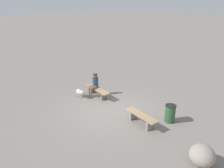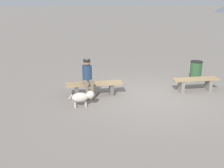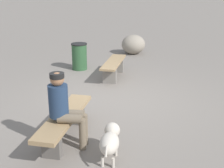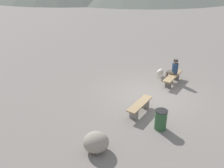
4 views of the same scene
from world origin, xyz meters
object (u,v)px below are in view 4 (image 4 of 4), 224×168
(bench_right, at_px, (173,77))
(seated_person, at_px, (173,69))
(dog, at_px, (160,72))
(bench_left, at_px, (140,106))
(trash_bin, at_px, (161,120))
(boulder, at_px, (96,142))

(bench_right, height_order, seated_person, seated_person)
(bench_right, bearing_deg, dog, 63.95)
(bench_left, xyz_separation_m, trash_bin, (-0.55, -1.17, 0.07))
(seated_person, bearing_deg, bench_left, 172.98)
(bench_left, distance_m, dog, 4.05)
(bench_left, bearing_deg, bench_right, -1.50)
(seated_person, bearing_deg, bench_right, -164.58)
(bench_right, height_order, trash_bin, trash_bin)
(boulder, bearing_deg, bench_right, -0.67)
(dog, relative_size, boulder, 0.92)
(bench_right, distance_m, seated_person, 0.45)
(trash_bin, bearing_deg, boulder, 152.28)
(trash_bin, bearing_deg, bench_right, 15.70)
(bench_left, distance_m, boulder, 2.89)
(seated_person, xyz_separation_m, trash_bin, (-4.31, -1.24, -0.33))
(bench_left, relative_size, trash_bin, 2.08)
(seated_person, distance_m, trash_bin, 4.49)
(trash_bin, xyz_separation_m, boulder, (-2.34, 1.23, -0.05))
(bench_left, height_order, trash_bin, trash_bin)
(seated_person, bearing_deg, dog, 67.68)
(bench_left, xyz_separation_m, dog, (3.96, 0.86, -0.01))
(seated_person, relative_size, boulder, 1.47)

